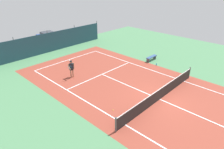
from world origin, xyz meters
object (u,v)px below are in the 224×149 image
Objects in this scene: courtside_bench at (151,57)px; water_bottle at (156,64)px; tennis_player at (71,68)px; tennis_ball_near_player at (113,110)px; tennis_net at (160,94)px; parked_car at (49,38)px.

water_bottle is (-0.79, -1.17, -0.25)m from courtside_bench.
tennis_player is 24.85× the size of tennis_ball_near_player.
tennis_net is 8.03m from courtside_bench.
tennis_player is 6.56m from tennis_ball_near_player.
tennis_player is at bearing 106.34° from tennis_net.
parked_car is 2.69× the size of courtside_bench.
tennis_ball_near_player is at bearing 76.66° from parked_car.
tennis_ball_near_player is (-3.53, 1.61, -0.48)m from tennis_net.
tennis_player is at bearing 160.70° from courtside_bench.
tennis_net is at bearing 125.56° from tennis_player.
tennis_player is at bearing 79.50° from tennis_ball_near_player.
parked_car reaches higher than tennis_ball_near_player.
tennis_ball_near_player is 10.40m from courtside_bench.
tennis_net is at bearing 88.40° from parked_car.
parked_car is at bearing 84.78° from tennis_net.
parked_car is at bearing -91.35° from tennis_player.
courtside_bench is at bearing 56.16° from water_bottle.
tennis_net is 153.33× the size of tennis_ball_near_player.
courtside_bench is (4.59, -13.86, -0.46)m from parked_car.
water_bottle is at bearing 171.12° from tennis_player.
tennis_player is 0.38× the size of parked_car.
tennis_player reaches higher than tennis_net.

